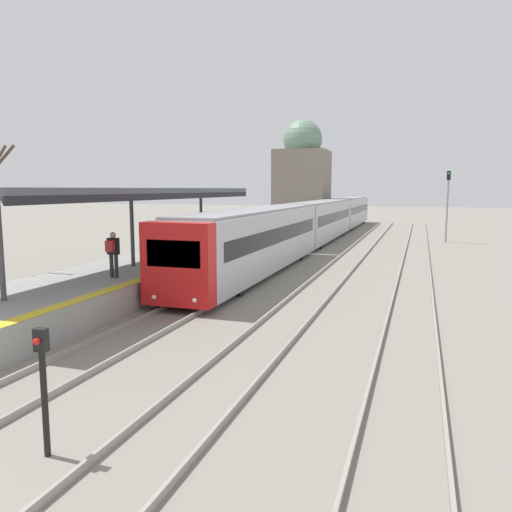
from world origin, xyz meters
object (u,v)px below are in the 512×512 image
object	(u,v)px
signal_post_near	(43,379)
signal_mast_far	(448,198)
person_on_platform	(113,251)
train_near	(320,219)

from	to	relation	value
signal_post_near	signal_mast_far	bearing A→B (deg)	78.34
signal_mast_far	person_on_platform	bearing A→B (deg)	-115.16
train_near	signal_mast_far	world-z (taller)	signal_mast_far
person_on_platform	signal_post_near	distance (m)	10.62
train_near	signal_post_near	xyz separation A→B (m)	(2.21, -33.58, -0.50)
person_on_platform	signal_post_near	xyz separation A→B (m)	(5.04, -9.32, -0.70)
person_on_platform	train_near	bearing A→B (deg)	83.35
signal_mast_far	signal_post_near	bearing A→B (deg)	-101.66
person_on_platform	train_near	world-z (taller)	train_near
person_on_platform	signal_post_near	bearing A→B (deg)	-61.58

